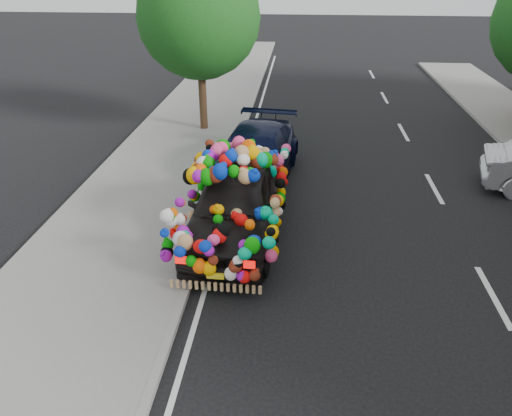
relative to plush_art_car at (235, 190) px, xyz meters
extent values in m
plane|color=black|center=(1.66, -1.93, -1.17)|extent=(100.00, 100.00, 0.00)
cube|color=gray|center=(-2.64, -1.93, -1.11)|extent=(4.00, 60.00, 0.12)
cube|color=gray|center=(-0.69, -1.93, -1.10)|extent=(0.15, 60.00, 0.13)
cylinder|color=#332114|center=(-2.14, 7.57, 0.19)|extent=(0.28, 0.28, 2.73)
sphere|color=#124211|center=(-2.14, 7.57, 2.86)|extent=(4.20, 4.20, 4.20)
imported|color=black|center=(0.00, 0.00, -0.36)|extent=(2.08, 4.82, 1.62)
cube|color=red|center=(-0.73, -2.37, -0.39)|extent=(0.22, 0.07, 0.14)
cube|color=red|center=(0.57, -2.42, -0.39)|extent=(0.22, 0.07, 0.14)
cube|color=yellow|center=(-0.08, -2.40, -0.69)|extent=(0.34, 0.05, 0.12)
imported|color=black|center=(0.15, 3.08, -0.41)|extent=(2.67, 5.43, 1.52)
camera|label=1|loc=(1.37, -10.12, 4.75)|focal=35.00mm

